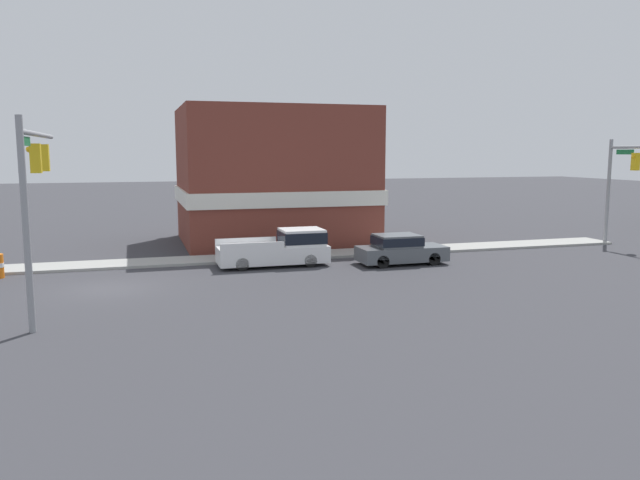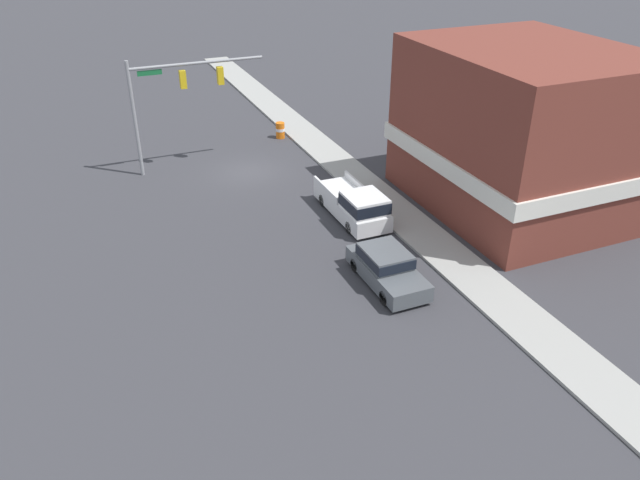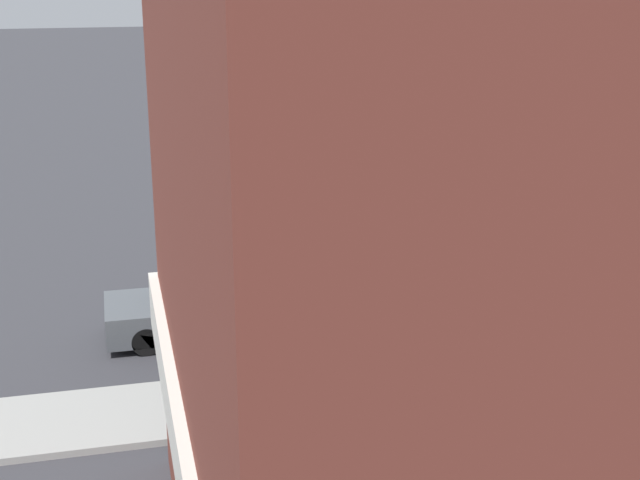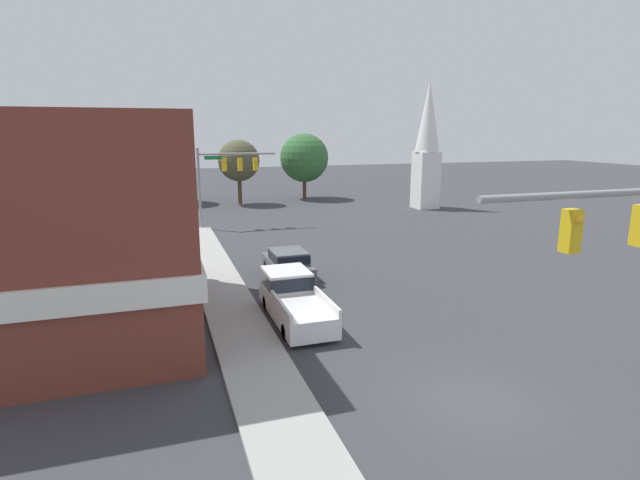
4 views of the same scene
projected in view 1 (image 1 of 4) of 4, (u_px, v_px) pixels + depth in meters
ground_plane at (110, 289)px, 26.55m from camera, size 200.00×200.00×0.00m
sidewalk_curb at (113, 264)px, 31.94m from camera, size 2.40×60.00×0.14m
near_signal_assembly at (34, 173)px, 21.83m from camera, size 8.07×0.49×6.92m
far_signal_assembly at (636, 169)px, 37.28m from camera, size 6.45×0.49×6.58m
car_lead at (400, 249)px, 32.35m from camera, size 1.94×4.58×1.55m
pickup_truck_parked at (283, 248)px, 31.93m from camera, size 2.01×5.60×1.86m
corner_brick_building at (274, 178)px, 40.27m from camera, size 9.73×11.93×8.53m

